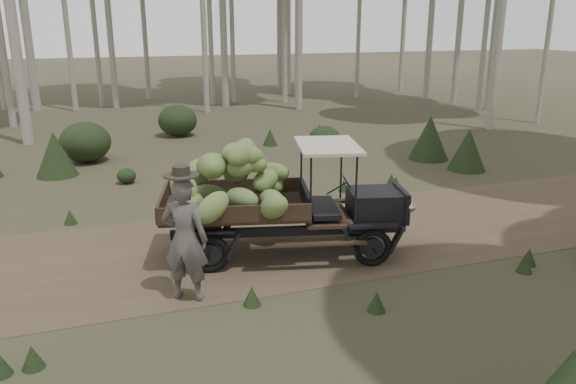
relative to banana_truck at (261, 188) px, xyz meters
name	(u,v)px	position (x,y,z in m)	size (l,w,h in m)	color
ground	(280,242)	(0.48, 0.44, -1.24)	(120.00, 120.00, 0.00)	#473D2B
dirt_track	(280,242)	(0.48, 0.44, -1.23)	(70.00, 4.00, 0.01)	brown
banana_truck	(261,188)	(0.00, 0.00, 0.00)	(4.49, 2.43, 2.15)	black
farmer	(185,238)	(-1.51, -1.21, -0.27)	(0.82, 0.74, 2.04)	#514F4A
undergrowth	(251,217)	(-0.08, 0.46, -0.68)	(22.15, 22.40, 1.36)	#233319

